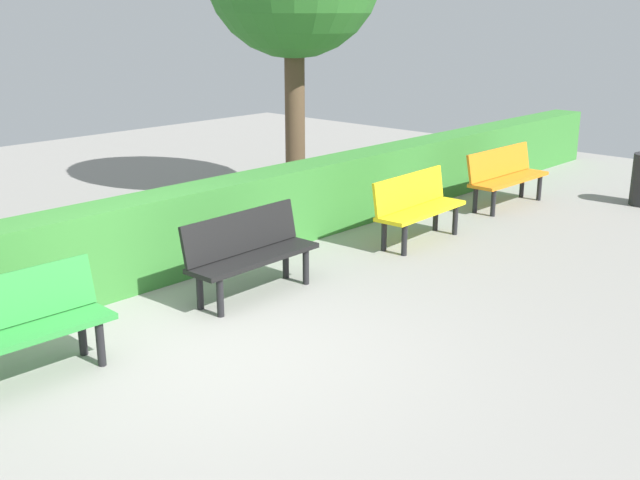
{
  "coord_description": "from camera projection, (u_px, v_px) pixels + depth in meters",
  "views": [
    {
      "loc": [
        3.87,
        4.85,
        2.83
      ],
      "look_at": [
        -1.68,
        -0.29,
        0.55
      ],
      "focal_mm": 42.78,
      "sensor_mm": 36.0,
      "label": 1
    }
  ],
  "objects": [
    {
      "name": "bench_green",
      "position": [
        18.0,
        324.0,
        5.97
      ],
      "size": [
        1.44,
        0.5,
        0.86
      ],
      "rotation": [
        0.0,
        0.0,
        -0.03
      ],
      "color": "#2D8C38",
      "rests_on": "ground_plane"
    },
    {
      "name": "ground_plane",
      "position": [
        215.0,
        347.0,
        6.69
      ],
      "size": [
        22.77,
        22.77,
        0.0
      ],
      "primitive_type": "plane",
      "color": "gray"
    },
    {
      "name": "bench_yellow",
      "position": [
        417.0,
        205.0,
        9.62
      ],
      "size": [
        1.5,
        0.52,
        0.86
      ],
      "rotation": [
        0.0,
        0.0,
        0.04
      ],
      "color": "yellow",
      "rests_on": "ground_plane"
    },
    {
      "name": "bench_orange",
      "position": [
        505.0,
        174.0,
        11.41
      ],
      "size": [
        1.64,
        0.49,
        0.86
      ],
      "rotation": [
        0.0,
        0.0,
        -0.02
      ],
      "color": "orange",
      "rests_on": "ground_plane"
    },
    {
      "name": "hedge_row",
      "position": [
        189.0,
        230.0,
        8.56
      ],
      "size": [
        18.77,
        0.53,
        0.94
      ],
      "primitive_type": "cube",
      "color": "#387F33",
      "rests_on": "ground_plane"
    },
    {
      "name": "bench_black",
      "position": [
        249.0,
        250.0,
        7.8
      ],
      "size": [
        1.53,
        0.5,
        0.86
      ],
      "rotation": [
        0.0,
        0.0,
        0.02
      ],
      "color": "black",
      "rests_on": "ground_plane"
    }
  ]
}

